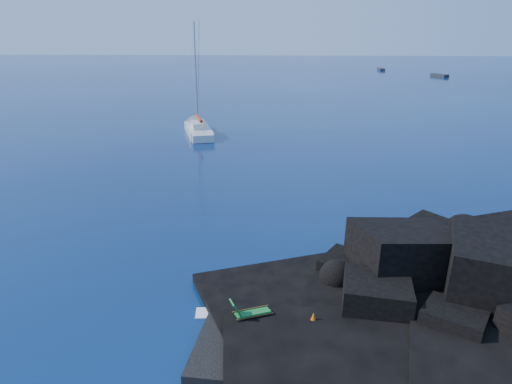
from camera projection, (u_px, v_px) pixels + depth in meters
ground at (191, 350)px, 20.44m from camera, size 400.00×400.00×0.00m
headland at (485, 317)px, 22.74m from camera, size 24.00×24.00×3.60m
beach at (301, 346)px, 20.72m from camera, size 9.08×6.86×0.70m
surf_foam at (307, 291)px, 24.96m from camera, size 10.00×8.00×0.06m
sailboat at (199, 134)px, 60.28m from camera, size 5.87×12.71×13.07m
deck_chair at (253, 308)px, 21.71m from camera, size 1.90×1.36×1.20m
towel at (340, 363)px, 19.11m from camera, size 1.78×0.98×0.05m
sunbather at (340, 360)px, 19.06m from camera, size 1.66×0.60×0.24m
marker_cone at (313, 319)px, 21.42m from camera, size 0.47×0.47×0.62m
distant_boat_a at (381, 70)px, 143.14m from camera, size 1.47×4.51×0.60m
distant_boat_b at (439, 77)px, 125.83m from camera, size 3.53×5.24×0.67m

